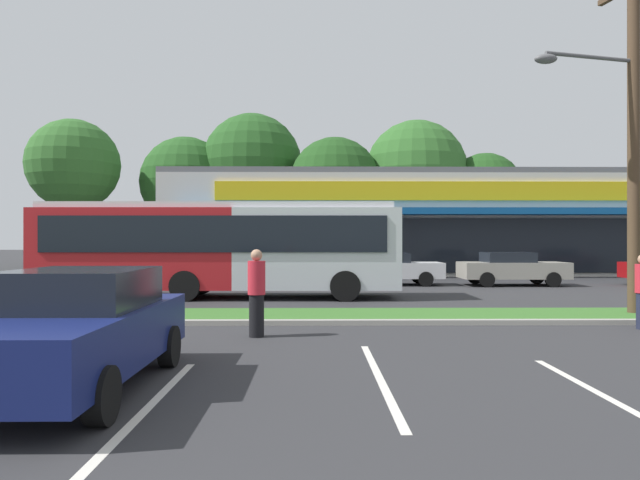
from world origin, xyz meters
name	(u,v)px	position (x,y,z in m)	size (l,w,h in m)	color
grass_median	(382,315)	(0.00, 14.00, 0.06)	(56.00, 2.20, 0.12)	#386B28
curb_lip	(389,322)	(0.00, 12.78, 0.06)	(56.00, 0.24, 0.12)	#99968C
parking_stripe_0	(146,409)	(-3.71, 6.20, 0.00)	(0.12, 4.80, 0.01)	silver
parking_stripe_1	(379,377)	(-0.81, 7.70, 0.00)	(0.12, 4.80, 0.01)	silver
parking_stripe_2	(617,403)	(1.93, 6.41, 0.00)	(0.12, 4.80, 0.01)	silver
storefront_building	(429,225)	(5.69, 35.90, 2.99)	(31.92, 13.15, 5.98)	beige
tree_far_left	(73,165)	(-20.30, 43.37, 7.81)	(6.99, 6.99, 11.32)	#473323
tree_left	(186,182)	(-12.48, 47.02, 6.87)	(7.53, 7.53, 10.64)	#473323
tree_mid_left	(252,163)	(-6.92, 47.02, 8.45)	(8.26, 8.26, 12.59)	#473323
tree_mid	(335,183)	(-0.10, 43.77, 6.49)	(7.10, 7.10, 10.05)	#473323
tree_mid_right	(416,171)	(6.52, 45.17, 7.59)	(8.14, 8.14, 11.67)	#473323
tree_right	(485,190)	(12.01, 44.85, 6.02)	(5.93, 5.93, 9.00)	#473323
utility_pole	(629,126)	(6.34, 14.00, 4.92)	(3.16, 2.37, 9.17)	#4C3826
city_bus	(220,247)	(-4.99, 19.09, 1.77)	(12.31, 2.79, 3.25)	#AD191E
car_1	(183,267)	(-7.88, 26.03, 0.76)	(4.25, 1.98, 1.44)	#0C3F1E
car_2	(389,268)	(1.60, 24.59, 0.75)	(4.53, 1.95, 1.42)	silver
car_3	(512,268)	(6.92, 24.23, 0.76)	(4.54, 1.97, 1.45)	#9E998C
car_4	(201,269)	(-6.58, 23.84, 0.76)	(4.54, 1.94, 1.48)	maroon
car_5	(75,329)	(-4.92, 7.08, 0.81)	(2.02, 4.54, 1.59)	navy
pedestrian_mid	(257,293)	(-2.93, 11.17, 0.90)	(0.36, 0.36, 1.79)	black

